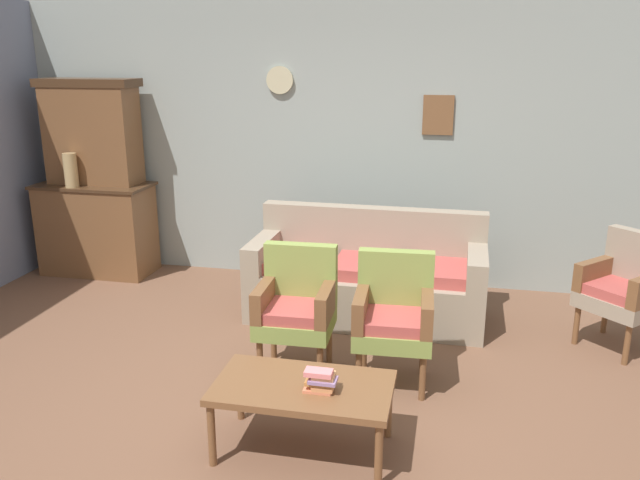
{
  "coord_description": "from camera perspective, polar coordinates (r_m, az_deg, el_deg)",
  "views": [
    {
      "loc": [
        1.07,
        -3.46,
        2.2
      ],
      "look_at": [
        0.12,
        1.04,
        0.85
      ],
      "focal_mm": 35.88,
      "sensor_mm": 36.0,
      "label": 1
    }
  ],
  "objects": [
    {
      "name": "armchair_row_middle",
      "position": [
        4.4,
        6.6,
        -6.53
      ],
      "size": [
        0.54,
        0.52,
        0.9
      ],
      "color": "#849947",
      "rests_on": "ground"
    },
    {
      "name": "wall_back_with_decor",
      "position": [
        6.24,
        2.0,
        8.55
      ],
      "size": [
        6.4,
        0.09,
        2.7
      ],
      "color": "#939E99",
      "rests_on": "ground"
    },
    {
      "name": "book_stack_on_table",
      "position": [
        3.57,
        0.1,
        -12.41
      ],
      "size": [
        0.18,
        0.12,
        0.13
      ],
      "color": "#E07F5A",
      "rests_on": "coffee_table"
    },
    {
      "name": "side_cabinet",
      "position": [
        6.94,
        -19.24,
        0.98
      ],
      "size": [
        1.16,
        0.55,
        0.93
      ],
      "color": "brown",
      "rests_on": "ground"
    },
    {
      "name": "cabinet_upper_hutch",
      "position": [
        6.83,
        -19.67,
        9.14
      ],
      "size": [
        0.99,
        0.38,
        1.03
      ],
      "color": "brown",
      "rests_on": "side_cabinet"
    },
    {
      "name": "armchair_near_couch_end",
      "position": [
        4.52,
        -2.1,
        -5.77
      ],
      "size": [
        0.53,
        0.51,
        0.9
      ],
      "color": "#849947",
      "rests_on": "ground"
    },
    {
      "name": "floral_couch",
      "position": [
        5.52,
        4.22,
        -3.54
      ],
      "size": [
        1.99,
        0.83,
        0.9
      ],
      "color": "gray",
      "rests_on": "ground"
    },
    {
      "name": "coffee_table",
      "position": [
        3.68,
        -1.52,
        -13.36
      ],
      "size": [
        1.0,
        0.56,
        0.42
      ],
      "color": "brown",
      "rests_on": "ground"
    },
    {
      "name": "wingback_chair_by_fireplace",
      "position": [
        5.39,
        25.56,
        -3.72
      ],
      "size": [
        0.71,
        0.71,
        0.9
      ],
      "color": "gray",
      "rests_on": "ground"
    },
    {
      "name": "ground_plane",
      "position": [
        4.24,
        -4.65,
        -14.98
      ],
      "size": [
        7.68,
        7.68,
        0.0
      ],
      "primitive_type": "plane",
      "color": "brown"
    },
    {
      "name": "vase_on_cabinet",
      "position": [
        6.73,
        -21.34,
        5.82
      ],
      "size": [
        0.13,
        0.13,
        0.33
      ],
      "primitive_type": "cylinder",
      "color": "tan",
      "rests_on": "side_cabinet"
    }
  ]
}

